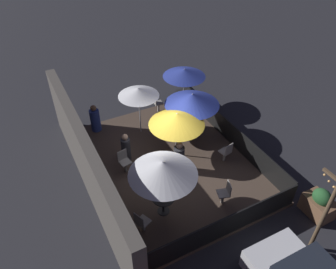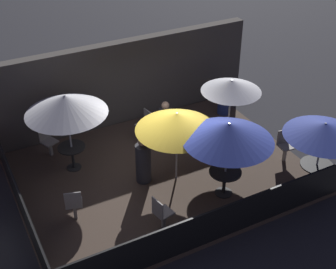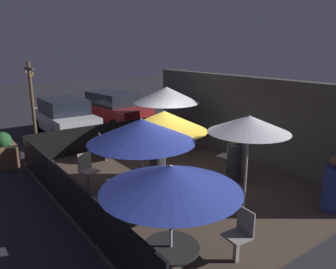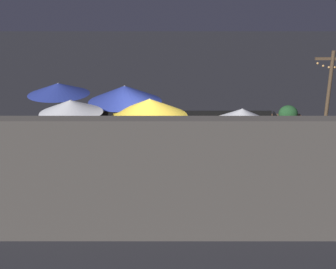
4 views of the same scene
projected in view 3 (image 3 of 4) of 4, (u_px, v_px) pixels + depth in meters
name	position (u px, v px, depth m)	size (l,w,h in m)	color
ground_plane	(172.00, 186.00, 9.05)	(60.00, 60.00, 0.00)	#26262B
patio_deck	(172.00, 184.00, 9.03)	(7.80, 5.92, 0.12)	#47382D
building_wall	(252.00, 121.00, 10.50)	(9.40, 0.36, 2.82)	#4C4742
fence_front	(67.00, 193.00, 7.24)	(7.60, 0.05, 0.95)	black
fence_side_left	(109.00, 136.00, 11.91)	(0.05, 5.72, 0.95)	black
patio_umbrella_0	(171.00, 178.00, 4.54)	(2.02, 2.02, 2.02)	#B2B2B7
patio_umbrella_1	(166.00, 95.00, 10.87)	(2.20, 2.20, 2.33)	#B2B2B7
patio_umbrella_2	(142.00, 131.00, 6.79)	(2.28, 2.28, 2.17)	#B2B2B7
patio_umbrella_3	(164.00, 121.00, 8.09)	(2.17, 2.17, 2.08)	#B2B2B7
patio_umbrella_4	(249.00, 124.00, 6.76)	(1.72, 1.72, 2.23)	#B2B2B7
dining_table_0	(171.00, 256.00, 4.85)	(0.86, 0.86, 0.75)	black
dining_table_1	(167.00, 138.00, 11.26)	(0.76, 0.76, 0.72)	black
dining_table_2	(143.00, 191.00, 7.13)	(0.84, 0.84, 0.72)	black
patio_chair_0	(181.00, 133.00, 12.16)	(0.53, 0.53, 0.92)	gray
patio_chair_1	(87.00, 169.00, 8.52)	(0.47, 0.47, 0.94)	gray
patio_chair_2	(228.00, 155.00, 9.59)	(0.46, 0.46, 0.95)	gray
patio_chair_3	(240.00, 234.00, 5.57)	(0.43, 0.43, 0.95)	gray
patio_chair_4	(103.00, 145.00, 10.59)	(0.50, 0.50, 0.94)	gray
patron_0	(157.00, 156.00, 9.24)	(0.55, 0.55, 1.39)	#333338
patron_1	(333.00, 187.00, 7.32)	(0.50, 0.50, 1.30)	navy
patron_2	(235.00, 161.00, 8.98)	(0.50, 0.50, 1.29)	#333338
planter_box	(4.00, 151.00, 10.51)	(1.04, 0.73, 1.12)	brown
light_post	(32.00, 102.00, 11.57)	(1.10, 0.12, 3.26)	brown
parked_car_0	(64.00, 117.00, 13.99)	(4.11, 1.81, 1.62)	silver
parked_car_1	(112.00, 108.00, 15.98)	(4.54, 2.22, 1.62)	maroon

